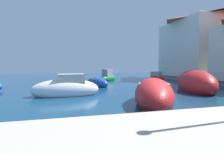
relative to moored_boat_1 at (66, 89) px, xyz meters
The scene contains 9 objects.
ground 6.84m from the moored_boat_1, 44.15° to the right, with size 80.00×80.00×0.00m, color navy.
moored_boat_1 is the anchor object (origin of this frame).
moored_boat_2 9.86m from the moored_boat_1, ahead, with size 4.17×6.15×2.13m.
moored_boat_3 5.48m from the moored_boat_1, 58.84° to the left, with size 2.44×3.24×1.12m.
moored_boat_4 5.75m from the moored_boat_1, 40.01° to the right, with size 3.80×5.33×1.74m.
moored_boat_5 11.93m from the moored_boat_1, 63.45° to the left, with size 3.27×3.51×1.75m.
moored_boat_6 12.37m from the moored_boat_1, 33.10° to the left, with size 3.50×3.33×1.56m.
waterfront_building_annex 20.56m from the moored_boat_1, 26.90° to the left, with size 7.23×8.68×8.75m.
waterfront_building_far 21.23m from the moored_boat_1, 30.36° to the left, with size 5.67×10.09×8.90m.
Camera 1 is at (-4.82, -7.11, 2.00)m, focal length 28.05 mm.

